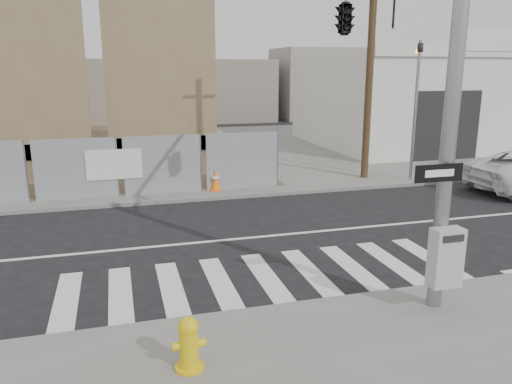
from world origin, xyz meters
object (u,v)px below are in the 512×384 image
object	(u,v)px
fire_hydrant	(189,344)
traffic_cone_d	(215,180)
signal_pole	(373,45)
auto_shop	(424,101)

from	to	relation	value
fire_hydrant	traffic_cone_d	distance (m)	10.80
signal_pole	fire_hydrant	distance (m)	7.18
signal_pole	fire_hydrant	world-z (taller)	signal_pole
fire_hydrant	signal_pole	bearing A→B (deg)	29.84
auto_shop	traffic_cone_d	size ratio (longest dim) A/B	16.51
auto_shop	fire_hydrant	size ratio (longest dim) A/B	14.99
fire_hydrant	traffic_cone_d	xyz separation A→B (m)	(2.47, 10.52, -0.04)
signal_pole	auto_shop	distance (m)	19.04
traffic_cone_d	auto_shop	bearing A→B (deg)	30.54
fire_hydrant	auto_shop	bearing A→B (deg)	41.24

